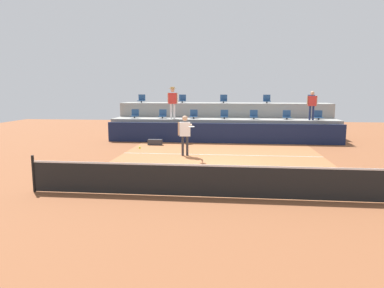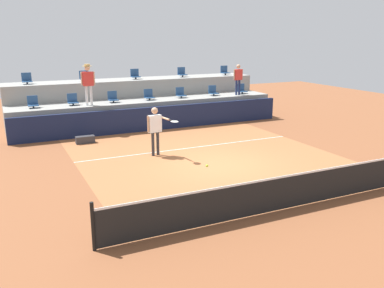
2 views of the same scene
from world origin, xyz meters
name	(u,v)px [view 2 (image 2 of 2)]	position (x,y,z in m)	size (l,w,h in m)	color
ground_plane	(220,165)	(0.00, 0.00, 0.00)	(40.00, 40.00, 0.00)	brown
court_inner_paint	(207,157)	(0.00, 1.00, 0.00)	(9.00, 10.00, 0.01)	#A36038
court_service_line	(190,148)	(0.00, 2.40, 0.01)	(9.00, 0.06, 0.00)	silver
tennis_net	(296,189)	(0.00, -4.00, 0.50)	(10.48, 0.08, 1.07)	black
sponsor_backboard	(157,118)	(0.00, 6.00, 0.55)	(13.00, 0.16, 1.10)	#141E42
seating_tier_lower	(148,112)	(0.00, 7.30, 0.62)	(13.00, 1.80, 1.25)	gray
seating_tier_upper	(136,99)	(0.00, 9.10, 1.05)	(13.00, 1.80, 2.10)	gray
stadium_chair_lower_far_left	(33,103)	(-5.29, 7.23, 1.46)	(0.44, 0.40, 0.52)	#2D2D33
stadium_chair_lower_left	(73,100)	(-3.60, 7.23, 1.46)	(0.44, 0.40, 0.52)	#2D2D33
stadium_chair_lower_mid_left	(113,98)	(-1.75, 7.23, 1.46)	(0.44, 0.40, 0.52)	#2D2D33
stadium_chair_lower_center	(149,95)	(0.04, 7.23, 1.46)	(0.44, 0.40, 0.52)	#2D2D33
stadium_chair_lower_mid_right	(181,93)	(1.74, 7.23, 1.46)	(0.44, 0.40, 0.52)	#2D2D33
stadium_chair_lower_right	(213,91)	(3.60, 7.23, 1.46)	(0.44, 0.40, 0.52)	#2D2D33
stadium_chair_lower_far_right	(242,89)	(5.35, 7.23, 1.46)	(0.44, 0.40, 0.52)	#2D2D33
stadium_chair_upper_far_left	(27,79)	(-5.32, 9.03, 2.31)	(0.44, 0.40, 0.52)	#2D2D33
stadium_chair_upper_left	(84,77)	(-2.66, 9.03, 2.31)	(0.44, 0.40, 0.52)	#2D2D33
stadium_chair_upper_center	(135,75)	(-0.04, 9.03, 2.31)	(0.44, 0.40, 0.52)	#2D2D33
stadium_chair_upper_right	(182,73)	(2.62, 9.03, 2.31)	(0.44, 0.40, 0.52)	#2D2D33
stadium_chair_upper_far_right	(225,71)	(5.31, 9.03, 2.31)	(0.44, 0.40, 0.52)	#2D2D33
tennis_player	(156,126)	(-1.58, 2.00, 1.11)	(0.86, 1.21, 1.80)	#2D2D33
spectator_with_hat	(88,80)	(-2.93, 6.85, 2.39)	(0.62, 0.48, 1.83)	white
spectator_leaning_on_rail	(238,77)	(4.87, 6.85, 2.20)	(0.57, 0.22, 1.60)	navy
tennis_ball	(207,166)	(-2.23, -3.31, 1.23)	(0.07, 0.07, 0.07)	#CCE033
equipment_bag	(85,140)	(-3.58, 4.95, 0.15)	(0.76, 0.28, 0.30)	#333338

